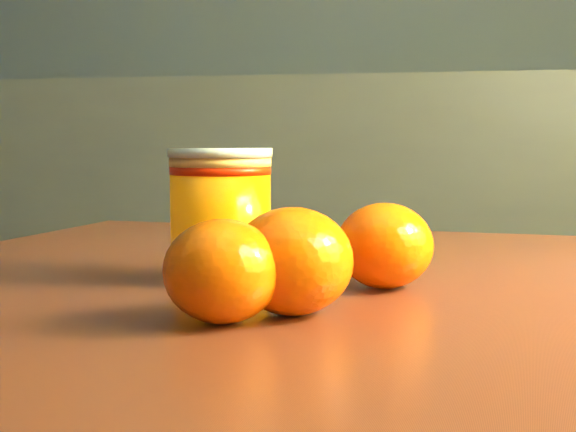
# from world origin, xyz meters

# --- Properties ---
(kitchen_counter) EXTENTS (3.15, 0.60, 0.90)m
(kitchen_counter) POSITION_xyz_m (0.00, 1.45, 0.45)
(kitchen_counter) COLOR #414146
(kitchen_counter) RESTS_ON ground
(table) EXTENTS (0.95, 0.71, 0.68)m
(table) POSITION_xyz_m (0.83, 0.11, 0.59)
(table) COLOR maroon
(table) RESTS_ON ground
(juice_glass) EXTENTS (0.07, 0.07, 0.09)m
(juice_glass) POSITION_xyz_m (0.65, 0.10, 0.72)
(juice_glass) COLOR orange
(juice_glass) RESTS_ON table
(orange_front) EXTENTS (0.08, 0.08, 0.06)m
(orange_front) POSITION_xyz_m (0.72, 0.00, 0.71)
(orange_front) COLOR #FF5B05
(orange_front) RESTS_ON table
(orange_back) EXTENTS (0.08, 0.08, 0.06)m
(orange_back) POSITION_xyz_m (0.77, 0.09, 0.70)
(orange_back) COLOR #FF5B05
(orange_back) RESTS_ON table
(orange_extra) EXTENTS (0.07, 0.07, 0.05)m
(orange_extra) POSITION_xyz_m (0.69, -0.02, 0.70)
(orange_extra) COLOR #FF5B05
(orange_extra) RESTS_ON table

